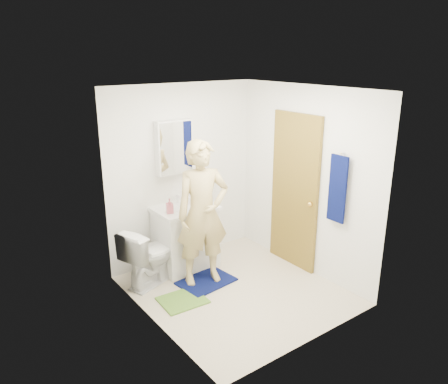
# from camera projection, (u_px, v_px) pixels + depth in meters

# --- Properties ---
(floor) EXTENTS (2.20, 2.40, 0.02)m
(floor) POSITION_uv_depth(u_px,v_px,m) (237.00, 291.00, 5.31)
(floor) COLOR beige
(floor) RESTS_ON ground
(ceiling) EXTENTS (2.20, 2.40, 0.02)m
(ceiling) POSITION_uv_depth(u_px,v_px,m) (239.00, 88.00, 4.57)
(ceiling) COLOR white
(ceiling) RESTS_ON ground
(wall_back) EXTENTS (2.20, 0.02, 2.40)m
(wall_back) POSITION_uv_depth(u_px,v_px,m) (182.00, 174.00, 5.87)
(wall_back) COLOR white
(wall_back) RESTS_ON ground
(wall_front) EXTENTS (2.20, 0.02, 2.40)m
(wall_front) POSITION_uv_depth(u_px,v_px,m) (318.00, 231.00, 4.01)
(wall_front) COLOR white
(wall_front) RESTS_ON ground
(wall_left) EXTENTS (0.02, 2.40, 2.40)m
(wall_left) POSITION_uv_depth(u_px,v_px,m) (149.00, 218.00, 4.31)
(wall_left) COLOR white
(wall_left) RESTS_ON ground
(wall_right) EXTENTS (0.02, 2.40, 2.40)m
(wall_right) POSITION_uv_depth(u_px,v_px,m) (306.00, 181.00, 5.56)
(wall_right) COLOR white
(wall_right) RESTS_ON ground
(vanity_cabinet) EXTENTS (0.75, 0.55, 0.80)m
(vanity_cabinet) POSITION_uv_depth(u_px,v_px,m) (186.00, 239.00, 5.80)
(vanity_cabinet) COLOR white
(vanity_cabinet) RESTS_ON floor
(countertop) EXTENTS (0.79, 0.59, 0.05)m
(countertop) POSITION_uv_depth(u_px,v_px,m) (185.00, 209.00, 5.67)
(countertop) COLOR white
(countertop) RESTS_ON vanity_cabinet
(sink_basin) EXTENTS (0.40, 0.40, 0.03)m
(sink_basin) POSITION_uv_depth(u_px,v_px,m) (185.00, 208.00, 5.66)
(sink_basin) COLOR white
(sink_basin) RESTS_ON countertop
(faucet) EXTENTS (0.03, 0.03, 0.12)m
(faucet) POSITION_uv_depth(u_px,v_px,m) (178.00, 199.00, 5.78)
(faucet) COLOR silver
(faucet) RESTS_ON countertop
(medicine_cabinet) EXTENTS (0.50, 0.12, 0.70)m
(medicine_cabinet) POSITION_uv_depth(u_px,v_px,m) (174.00, 147.00, 5.60)
(medicine_cabinet) COLOR white
(medicine_cabinet) RESTS_ON wall_back
(mirror_panel) EXTENTS (0.46, 0.01, 0.66)m
(mirror_panel) POSITION_uv_depth(u_px,v_px,m) (176.00, 148.00, 5.56)
(mirror_panel) COLOR white
(mirror_panel) RESTS_ON wall_back
(door) EXTENTS (0.05, 0.80, 2.05)m
(door) POSITION_uv_depth(u_px,v_px,m) (294.00, 192.00, 5.71)
(door) COLOR olive
(door) RESTS_ON ground
(door_knob) EXTENTS (0.07, 0.07, 0.07)m
(door_knob) POSITION_uv_depth(u_px,v_px,m) (310.00, 204.00, 5.46)
(door_knob) COLOR gold
(door_knob) RESTS_ON door
(towel) EXTENTS (0.03, 0.24, 0.80)m
(towel) POSITION_uv_depth(u_px,v_px,m) (338.00, 189.00, 5.07)
(towel) COLOR #070F47
(towel) RESTS_ON wall_right
(towel_hook) EXTENTS (0.06, 0.02, 0.02)m
(towel_hook) POSITION_uv_depth(u_px,v_px,m) (343.00, 153.00, 4.96)
(towel_hook) COLOR silver
(towel_hook) RESTS_ON wall_right
(toilet) EXTENTS (0.84, 0.64, 0.76)m
(toilet) POSITION_uv_depth(u_px,v_px,m) (150.00, 255.00, 5.38)
(toilet) COLOR white
(toilet) RESTS_ON floor
(bath_mat) EXTENTS (0.72, 0.55, 0.02)m
(bath_mat) POSITION_uv_depth(u_px,v_px,m) (206.00, 281.00, 5.50)
(bath_mat) COLOR #070F47
(bath_mat) RESTS_ON floor
(green_rug) EXTENTS (0.54, 0.46, 0.02)m
(green_rug) POSITION_uv_depth(u_px,v_px,m) (183.00, 300.00, 5.08)
(green_rug) COLOR #5B8D2F
(green_rug) RESTS_ON floor
(soap_dispenser) EXTENTS (0.11, 0.11, 0.19)m
(soap_dispenser) POSITION_uv_depth(u_px,v_px,m) (170.00, 206.00, 5.42)
(soap_dispenser) COLOR #C85D6F
(soap_dispenser) RESTS_ON countertop
(toothbrush_cup) EXTENTS (0.13, 0.13, 0.10)m
(toothbrush_cup) POSITION_uv_depth(u_px,v_px,m) (195.00, 198.00, 5.83)
(toothbrush_cup) COLOR #954599
(toothbrush_cup) RESTS_ON countertop
(man) EXTENTS (0.74, 0.58, 1.79)m
(man) POSITION_uv_depth(u_px,v_px,m) (203.00, 213.00, 5.24)
(man) COLOR tan
(man) RESTS_ON bath_mat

